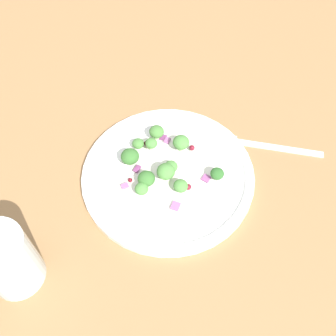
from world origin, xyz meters
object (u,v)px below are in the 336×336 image
(broccoli_floret_0, at_px, (151,143))
(water_glass, at_px, (7,261))
(broccoli_floret_1, at_px, (142,189))
(plate, at_px, (168,174))
(broccoli_floret_2, at_px, (157,132))
(fork, at_px, (262,145))

(broccoli_floret_0, relative_size, water_glass, 0.19)
(broccoli_floret_1, bearing_deg, plate, -141.75)
(plate, xyz_separation_m, broccoli_floret_1, (0.04, 0.04, 0.02))
(plate, bearing_deg, water_glass, 32.36)
(broccoli_floret_1, xyz_separation_m, broccoli_floret_2, (-0.03, -0.11, 0.00))
(broccoli_floret_0, distance_m, broccoli_floret_2, 0.03)
(plate, height_order, water_glass, water_glass)
(water_glass, bearing_deg, broccoli_floret_0, -136.64)
(broccoli_floret_2, height_order, water_glass, water_glass)
(plate, relative_size, water_glass, 2.61)
(broccoli_floret_0, relative_size, broccoli_floret_1, 0.94)
(plate, distance_m, broccoli_floret_1, 0.06)
(broccoli_floret_1, relative_size, fork, 0.12)
(broccoli_floret_0, height_order, broccoli_floret_2, same)
(fork, distance_m, water_glass, 0.44)
(broccoli_floret_0, relative_size, broccoli_floret_2, 0.79)
(broccoli_floret_0, xyz_separation_m, broccoli_floret_2, (-0.01, -0.02, -0.00))
(broccoli_floret_2, bearing_deg, broccoli_floret_1, 73.30)
(broccoli_floret_2, xyz_separation_m, fork, (-0.18, 0.03, -0.03))
(broccoli_floret_1, bearing_deg, broccoli_floret_0, -104.49)
(fork, bearing_deg, water_glass, 25.80)
(plate, height_order, fork, plate)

